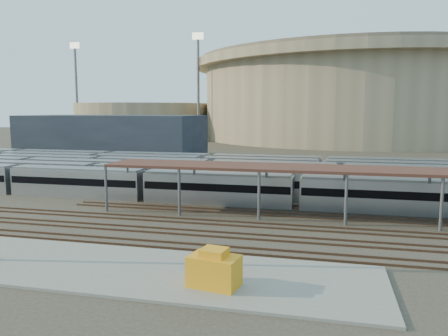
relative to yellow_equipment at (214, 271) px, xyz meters
name	(u,v)px	position (x,y,z in m)	size (l,w,h in m)	color
ground	(170,218)	(-9.13, 16.61, -1.17)	(420.00, 420.00, 0.00)	#383026
apron	(36,261)	(-14.13, 1.61, -1.07)	(50.00, 9.00, 0.20)	gray
subway_trains	(211,175)	(-9.70, 35.11, 0.63)	(126.45, 23.90, 3.60)	#A8A9AD
inspection_shed	(390,173)	(12.87, 20.61, 3.81)	(60.30, 6.00, 5.30)	#5A5A5F
empty_tracks	(152,230)	(-9.13, 11.61, -1.08)	(170.00, 9.62, 0.18)	#4C3323
stadium	(353,97)	(15.87, 156.61, 15.30)	(124.00, 124.00, 32.50)	gray
secondary_arena	(144,120)	(-69.13, 146.61, 5.83)	(56.00, 56.00, 14.00)	gray
service_building	(114,136)	(-44.13, 71.61, 3.83)	(42.00, 20.00, 10.00)	#1E232D
floodlight_0	(198,84)	(-39.13, 126.61, 19.48)	(4.00, 1.00, 38.40)	#5A5A5F
floodlight_1	(76,87)	(-94.13, 136.61, 19.48)	(4.00, 1.00, 38.40)	#5A5A5F
floodlight_3	(272,90)	(-19.13, 176.61, 19.48)	(4.00, 1.00, 38.40)	#5A5A5F
yellow_equipment	(214,271)	(0.00, 0.00, 0.00)	(3.11, 1.95, 1.95)	orange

